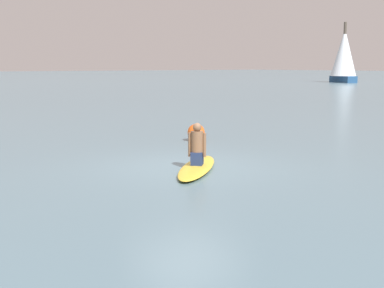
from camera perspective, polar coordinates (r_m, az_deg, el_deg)
ground_plane at (r=12.36m, az=-0.51°, el=-2.52°), size 400.00×400.00×0.00m
surfboard at (r=11.99m, az=0.57°, el=-2.57°), size 2.54×2.75×0.12m
person_paddler at (r=11.90m, az=0.57°, el=-0.21°), size 0.41×0.41×0.97m
sailboat_far_right at (r=76.61m, az=16.43°, el=9.45°), size 5.22×4.66×8.35m
buoy_marker at (r=16.50m, az=0.46°, el=1.29°), size 0.55×0.55×0.55m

